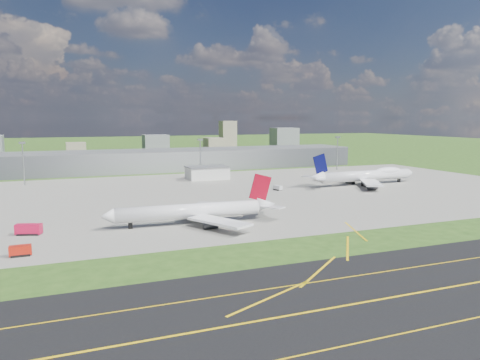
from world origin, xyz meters
name	(u,v)px	position (x,y,z in m)	size (l,w,h in m)	color
ground	(174,172)	(0.00, 150.00, 0.00)	(1400.00, 1400.00, 0.00)	#2B4E18
taxiway	(442,289)	(0.00, -110.00, 0.03)	(1400.00, 60.00, 0.06)	black
apron	(242,193)	(10.00, 40.00, 0.04)	(360.00, 190.00, 0.08)	gray
terminal	(169,160)	(0.00, 165.00, 7.50)	(300.00, 42.00, 15.00)	gray
ops_building	(207,173)	(10.00, 100.00, 4.00)	(26.00, 16.00, 8.00)	silver
mast_west	(23,156)	(-100.00, 115.00, 17.71)	(3.50, 2.00, 25.90)	gray
mast_center	(200,151)	(10.00, 115.00, 17.71)	(3.50, 2.00, 25.90)	gray
mast_east	(337,147)	(120.00, 115.00, 17.71)	(3.50, 2.00, 25.90)	gray
airliner_red_twin	(196,211)	(-34.48, -23.20, 4.90)	(67.11, 52.25, 18.41)	white
airliner_blue_quad	(366,176)	(91.02, 39.95, 5.52)	(75.96, 59.63, 19.85)	white
fire_truck	(29,230)	(-92.43, -17.89, 1.87)	(9.09, 5.77, 3.75)	red
crash_tender	(20,251)	(-93.62, -44.34, 1.59)	(6.12, 2.85, 3.18)	#B4190C
tug_yellow	(234,212)	(-14.48, -11.43, 0.96)	(4.01, 4.29, 1.86)	#CEC90C
van_white_near	(278,188)	(31.45, 39.77, 1.37)	(3.89, 5.86, 2.72)	silver
van_white_far	(361,178)	(100.38, 57.88, 1.23)	(5.10, 3.49, 2.42)	silver
bldg_cw	(76,149)	(-60.00, 340.00, 7.00)	(20.00, 18.00, 14.00)	gray
bldg_c	(156,145)	(20.00, 310.00, 11.00)	(26.00, 20.00, 22.00)	slate
bldg_ce	(214,144)	(100.00, 350.00, 8.00)	(22.00, 24.00, 16.00)	gray
bldg_e	(284,139)	(180.00, 320.00, 14.00)	(30.00, 22.00, 28.00)	slate
bldg_tall_e	(228,134)	(140.00, 410.00, 18.00)	(20.00, 18.00, 36.00)	gray
tree_w	(21,158)	(-110.00, 265.00, 4.86)	(6.75, 6.75, 8.25)	#382314
tree_c	(122,153)	(-20.00, 280.00, 5.84)	(8.10, 8.10, 9.90)	#382314
tree_e	(210,151)	(70.00, 275.00, 5.51)	(7.65, 7.65, 9.35)	#382314
tree_far_e	(283,149)	(160.00, 285.00, 4.53)	(6.30, 6.30, 7.70)	#382314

